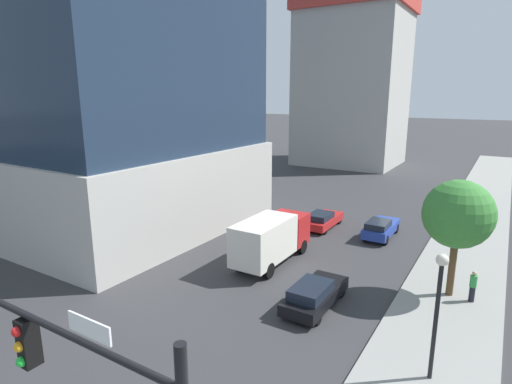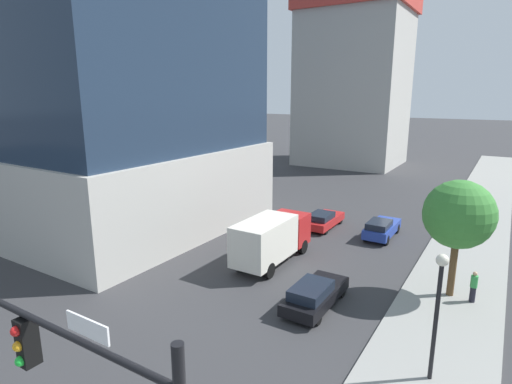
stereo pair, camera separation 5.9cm
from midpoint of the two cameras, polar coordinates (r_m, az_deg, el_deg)
The scene contains 9 objects.
sidewalk at distance 23.52m, azimuth 24.75°, elevation -14.27°, with size 4.92×120.00×0.15m, color gray.
construction_building at distance 65.60m, azimuth 13.16°, elevation 15.88°, with size 15.20×13.68×31.56m.
street_lamp at distance 16.53m, azimuth 23.70°, elevation -13.08°, with size 0.44×0.44×4.93m.
street_tree at distance 23.31m, azimuth 25.99°, elevation -2.81°, with size 3.51×3.51×6.18m.
car_black at distance 21.63m, azimuth 7.93°, elevation -13.76°, with size 1.83×4.72×1.37m.
car_blue at distance 32.42m, azimuth 16.73°, elevation -4.75°, with size 1.75×4.52×1.46m.
car_red at distance 33.77m, azimuth 9.08°, elevation -3.77°, with size 1.84×4.55×1.31m.
box_truck at distance 26.22m, azimuth 1.99°, elevation -6.25°, with size 2.32×6.63×3.03m.
pedestrian_green_shirt at distance 24.20m, azimuth 27.61°, elevation -11.41°, with size 0.34×0.34×1.65m.
Camera 1 is at (9.82, -1.04, 10.48)m, focal length 29.08 mm.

